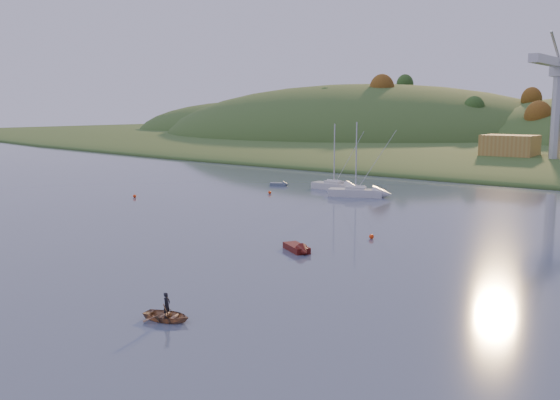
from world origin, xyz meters
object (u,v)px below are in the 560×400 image
Objects in this scene: sailboat_near at (356,192)px; red_tender at (300,250)px; sailboat_far at (334,185)px; grey_dinghy at (282,184)px; canoe at (167,316)px.

sailboat_near is 2.64× the size of red_tender.
sailboat_far is 44.51m from red_tender.
grey_dinghy is (-16.57, 3.31, -0.48)m from sailboat_near.
canoe is (25.93, -58.87, -0.38)m from sailboat_far.
canoe is 0.75× the size of red_tender.
canoe is (19.15, -54.38, -0.40)m from sailboat_near.
sailboat_near is at bearing 4.70° from canoe.
grey_dinghy is at bearing 17.07° from canoe.
sailboat_near reaches higher than red_tender.
grey_dinghy reaches higher than canoe.
sailboat_near reaches higher than canoe.
canoe is at bearing -93.90° from sailboat_near.
sailboat_far is at bearing 149.02° from red_tender.
grey_dinghy is (-31.44, 37.72, -0.04)m from red_tender.
sailboat_far is 9.88m from grey_dinghy.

